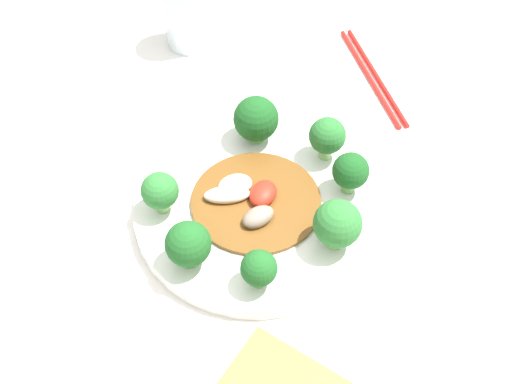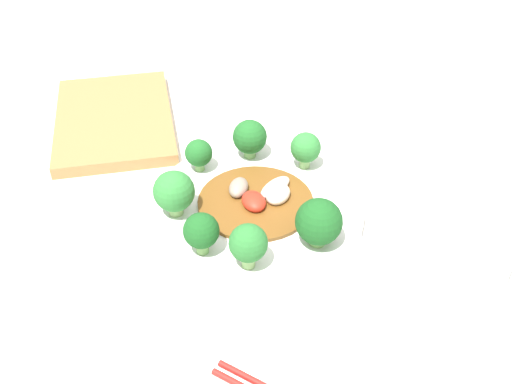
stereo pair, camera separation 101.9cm
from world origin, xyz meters
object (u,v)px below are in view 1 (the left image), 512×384
Objects in this scene: broccoli_northwest at (160,191)px; drinking_glass at (187,10)px; broccoli_west at (188,244)px; broccoli_south at (337,224)px; broccoli_northeast at (256,119)px; broccoli_east at (327,136)px; chopsticks at (372,76)px; broccoli_southwest at (259,269)px; plate at (256,208)px; broccoli_southeast at (351,171)px; stirfry_center at (251,199)px.

drinking_glass reaches higher than broccoli_northwest.
broccoli_south is (0.13, -0.10, 0.00)m from broccoli_west.
broccoli_northeast is 1.01× the size of broccoli_south.
broccoli_east is 0.29× the size of chopsticks.
chopsticks is at bearing 6.41° from broccoli_west.
broccoli_west is (-0.23, 0.01, -0.00)m from broccoli_east.
broccoli_southwest is 0.88× the size of broccoli_northwest.
drinking_glass is at bearing 65.80° from broccoli_northeast.
drinking_glass is at bearing 41.23° from broccoli_northwest.
plate is at bearing -42.80° from broccoli_northwest.
broccoli_south reaches higher than broccoli_northwest.
broccoli_southwest is 0.87× the size of broccoli_southeast.
broccoli_southeast reaches higher than stirfry_center.
broccoli_west is at bearing -175.99° from stirfry_center.
broccoli_northwest is 0.98× the size of broccoli_southeast.
stirfry_center is 1.33× the size of drinking_glass.
broccoli_south reaches higher than stirfry_center.
broccoli_west is (-0.20, -0.08, -0.00)m from broccoli_northeast.
drinking_glass is at bearing 55.29° from broccoli_southwest.
drinking_glass reaches higher than plate.
broccoli_southwest is (-0.08, -0.08, 0.04)m from plate.
plate is 4.91× the size of broccoli_west.
broccoli_southwest is 0.08m from broccoli_west.
broccoli_southeast is (0.17, -0.15, 0.00)m from broccoli_northwest.
broccoli_northeast reaches higher than plate.
broccoli_northeast is 1.14× the size of broccoli_southeast.
drinking_glass is 0.30m from chopsticks.
broccoli_south reaches higher than chopsticks.
broccoli_southwest is 0.23m from broccoli_northeast.
chopsticks is (0.32, 0.04, -0.01)m from plate.
broccoli_northwest reaches higher than chopsticks.
broccoli_southeast is at bearing 26.17° from broccoli_south.
plate is at bearing 1.73° from broccoli_west.
plate is 0.12m from broccoli_west.
chopsticks is at bearing -4.58° from broccoli_northwest.
broccoli_east is at bearing -163.32° from chopsticks.
drinking_glass is (0.11, 0.24, 0.00)m from broccoli_northeast.
broccoli_south is 0.34m from chopsticks.
broccoli_southeast is 0.26m from chopsticks.
broccoli_east is at bearing -2.67° from broccoli_west.
drinking_glass is at bearing 46.41° from broccoli_west.
broccoli_southwest is at bearing -136.37° from plate.
broccoli_southeast is at bearing 2.72° from broccoli_southwest.
broccoli_southwest is at bearing -67.74° from broccoli_west.
broccoli_southwest is at bearing -177.28° from broccoli_southeast.
broccoli_northeast is 0.41× the size of stirfry_center.
broccoli_southwest is at bearing -89.97° from broccoli_northwest.
broccoli_northwest is at bearing 175.42° from chopsticks.
broccoli_east is 1.08× the size of broccoli_northwest.
broccoli_south is at bearing -80.40° from stirfry_center.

